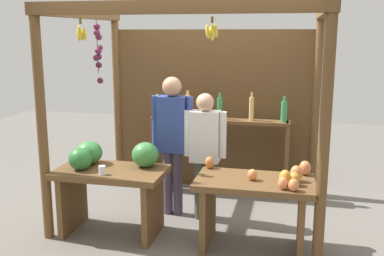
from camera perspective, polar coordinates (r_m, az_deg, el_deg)
ground_plane at (r=5.45m, az=0.47°, el=-10.61°), size 12.00×12.00×0.00m
market_stall at (r=5.51m, az=1.42°, el=4.62°), size 2.82×2.06×2.37m
fruit_counter_left at (r=4.84m, az=-10.28°, el=-5.92°), size 1.13×0.67×0.97m
fruit_counter_right at (r=4.47m, az=8.18°, el=-8.62°), size 1.13×0.66×0.86m
bottle_shelf_unit at (r=5.87m, az=3.36°, el=-0.92°), size 1.80×0.22×1.36m
vendor_man at (r=5.14m, az=-2.49°, el=-0.70°), size 0.48×0.22×1.61m
vendor_woman at (r=5.02m, az=1.62°, el=-2.31°), size 0.48×0.20×1.45m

